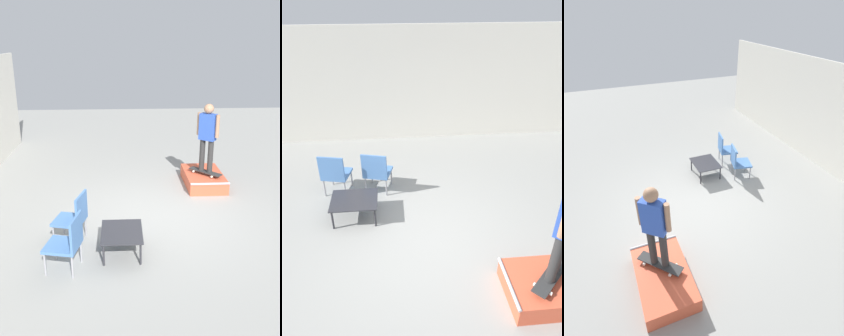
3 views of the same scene
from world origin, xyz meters
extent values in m
plane|color=gray|center=(0.00, 0.00, 0.00)|extent=(24.00, 24.00, 0.00)
cube|color=#DB5638|center=(1.75, -1.28, 0.15)|extent=(1.47, 0.91, 0.31)
cylinder|color=#B7B7BC|center=(1.02, -1.28, 0.31)|extent=(0.05, 0.91, 0.05)
cube|color=#2D2D2D|center=(1.61, -1.28, 0.40)|extent=(0.77, 0.73, 0.02)
cylinder|color=white|center=(1.73, -1.02, 0.36)|extent=(0.06, 0.06, 0.05)
cylinder|color=white|center=(1.89, -1.19, 0.36)|extent=(0.06, 0.06, 0.05)
cylinder|color=white|center=(1.34, -1.38, 0.36)|extent=(0.06, 0.06, 0.05)
cylinder|color=white|center=(1.49, -1.55, 0.36)|extent=(0.06, 0.06, 0.05)
cylinder|color=#2D2D2D|center=(1.54, -1.37, 0.80)|extent=(0.13, 0.13, 0.79)
cylinder|color=#2D2D2D|center=(1.68, -1.20, 0.80)|extent=(0.13, 0.13, 0.79)
cube|color=#2D51B7|center=(1.61, -1.28, 1.51)|extent=(0.40, 0.42, 0.63)
cylinder|color=#A87A5B|center=(1.46, -1.47, 1.55)|extent=(0.09, 0.09, 0.53)
cylinder|color=#A87A5B|center=(1.77, -1.10, 1.55)|extent=(0.09, 0.09, 0.53)
sphere|color=#A87A5B|center=(1.61, -1.28, 1.93)|extent=(0.23, 0.23, 0.23)
cube|color=#2D2D33|center=(-1.26, 0.78, 0.40)|extent=(0.86, 0.70, 0.02)
cylinder|color=#2D2D33|center=(-1.64, 0.48, 0.20)|extent=(0.04, 0.04, 0.39)
cylinder|color=#2D2D33|center=(-0.88, 0.48, 0.20)|extent=(0.04, 0.04, 0.39)
cylinder|color=#2D2D33|center=(-1.64, 1.07, 0.20)|extent=(0.04, 0.04, 0.39)
cylinder|color=#2D2D33|center=(-0.88, 1.07, 0.20)|extent=(0.04, 0.04, 0.39)
cylinder|color=#99999E|center=(-1.43, 1.88, 0.20)|extent=(0.03, 0.03, 0.39)
cylinder|color=#99999E|center=(-1.86, 1.97, 0.20)|extent=(0.03, 0.03, 0.39)
cylinder|color=#99999E|center=(-1.52, 1.45, 0.20)|extent=(0.03, 0.03, 0.39)
cylinder|color=#99999E|center=(-1.95, 1.54, 0.20)|extent=(0.03, 0.03, 0.39)
cube|color=#4C7AB7|center=(-1.69, 1.71, 0.42)|extent=(0.62, 0.62, 0.05)
cube|color=#4C7AB7|center=(-1.74, 1.47, 0.69)|extent=(0.52, 0.15, 0.49)
cylinder|color=#99999E|center=(-0.57, 1.87, 0.20)|extent=(0.03, 0.03, 0.39)
cylinder|color=#99999E|center=(-0.99, 1.98, 0.20)|extent=(0.03, 0.03, 0.39)
cylinder|color=#99999E|center=(-0.68, 1.44, 0.20)|extent=(0.03, 0.03, 0.39)
cylinder|color=#99999E|center=(-1.10, 1.55, 0.20)|extent=(0.03, 0.03, 0.39)
cube|color=#4C7AB7|center=(-0.84, 1.71, 0.42)|extent=(0.63, 0.63, 0.05)
cube|color=#4C7AB7|center=(-0.90, 1.48, 0.69)|extent=(0.51, 0.17, 0.49)
camera|label=1|loc=(-6.87, 0.76, 3.54)|focal=40.00mm
camera|label=2|loc=(-0.48, -4.25, 3.98)|focal=35.00mm
camera|label=3|loc=(4.71, -1.70, 4.31)|focal=28.00mm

